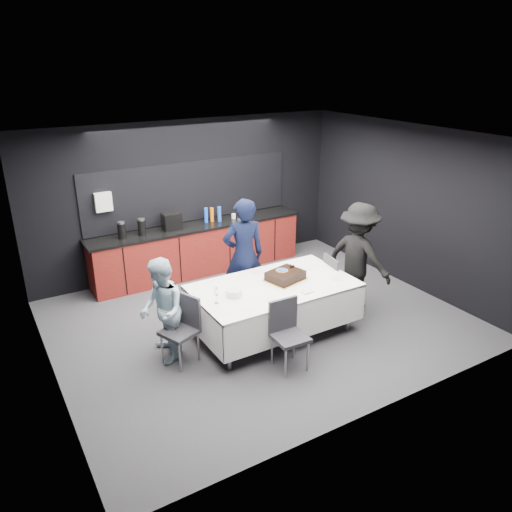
# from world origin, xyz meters

# --- Properties ---
(ground) EXTENTS (6.00, 6.00, 0.00)m
(ground) POSITION_xyz_m (0.00, 0.00, 0.00)
(ground) COLOR #3D3D42
(ground) RESTS_ON ground
(room_shell) EXTENTS (6.04, 5.04, 2.82)m
(room_shell) POSITION_xyz_m (0.00, 0.00, 1.86)
(room_shell) COLOR white
(room_shell) RESTS_ON ground
(kitchenette) EXTENTS (4.10, 0.64, 2.05)m
(kitchenette) POSITION_xyz_m (-0.02, 2.22, 0.54)
(kitchenette) COLOR #62130F
(kitchenette) RESTS_ON ground
(party_table) EXTENTS (2.32, 1.32, 0.78)m
(party_table) POSITION_xyz_m (0.00, -0.40, 0.64)
(party_table) COLOR #99999E
(party_table) RESTS_ON ground
(cake_assembly) EXTENTS (0.62, 0.54, 0.17)m
(cake_assembly) POSITION_xyz_m (0.24, -0.34, 0.85)
(cake_assembly) COLOR gold
(cake_assembly) RESTS_ON party_table
(plate_stack) EXTENTS (0.22, 0.22, 0.10)m
(plate_stack) POSITION_xyz_m (-0.67, -0.43, 0.83)
(plate_stack) COLOR white
(plate_stack) RESTS_ON party_table
(loose_plate_near) EXTENTS (0.20, 0.20, 0.01)m
(loose_plate_near) POSITION_xyz_m (-0.28, -0.82, 0.78)
(loose_plate_near) COLOR white
(loose_plate_near) RESTS_ON party_table
(loose_plate_right_a) EXTENTS (0.22, 0.22, 0.01)m
(loose_plate_right_a) POSITION_xyz_m (0.74, -0.15, 0.78)
(loose_plate_right_a) COLOR white
(loose_plate_right_a) RESTS_ON party_table
(loose_plate_right_b) EXTENTS (0.19, 0.19, 0.01)m
(loose_plate_right_b) POSITION_xyz_m (0.92, -0.70, 0.78)
(loose_plate_right_b) COLOR white
(loose_plate_right_b) RESTS_ON party_table
(loose_plate_far) EXTENTS (0.19, 0.19, 0.01)m
(loose_plate_far) POSITION_xyz_m (0.01, 0.10, 0.78)
(loose_plate_far) COLOR white
(loose_plate_far) RESTS_ON party_table
(fork_pile) EXTENTS (0.16, 0.10, 0.03)m
(fork_pile) POSITION_xyz_m (0.26, -0.85, 0.79)
(fork_pile) COLOR white
(fork_pile) RESTS_ON party_table
(champagne_flute) EXTENTS (0.06, 0.06, 0.22)m
(champagne_flute) POSITION_xyz_m (-0.96, -0.50, 0.94)
(champagne_flute) COLOR white
(champagne_flute) RESTS_ON party_table
(chair_left) EXTENTS (0.55, 0.55, 0.92)m
(chair_left) POSITION_xyz_m (-1.40, -0.38, 0.53)
(chair_left) COLOR #2D2D32
(chair_left) RESTS_ON ground
(chair_right) EXTENTS (0.47, 0.47, 0.92)m
(chair_right) POSITION_xyz_m (1.24, -0.30, 0.53)
(chair_right) COLOR #2D2D32
(chair_right) RESTS_ON ground
(chair_near) EXTENTS (0.43, 0.43, 0.92)m
(chair_near) POSITION_xyz_m (-0.30, -1.19, 0.53)
(chair_near) COLOR #2D2D32
(chair_near) RESTS_ON ground
(person_center) EXTENTS (0.74, 0.56, 1.84)m
(person_center) POSITION_xyz_m (0.01, 0.49, 0.92)
(person_center) COLOR black
(person_center) RESTS_ON ground
(person_left) EXTENTS (0.66, 0.78, 1.44)m
(person_left) POSITION_xyz_m (-1.63, -0.23, 0.72)
(person_left) COLOR #AAC5D6
(person_left) RESTS_ON ground
(person_right) EXTENTS (0.95, 1.27, 1.74)m
(person_right) POSITION_xyz_m (1.61, -0.37, 0.87)
(person_right) COLOR black
(person_right) RESTS_ON ground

